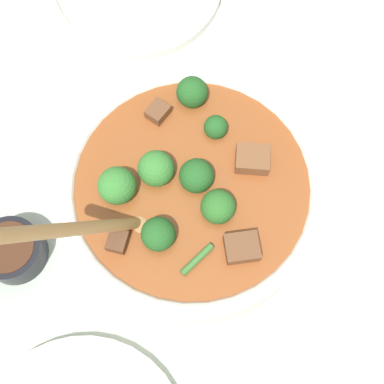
% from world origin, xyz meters
% --- Properties ---
extents(ground_plane, '(4.00, 4.00, 0.00)m').
position_xyz_m(ground_plane, '(0.00, 0.00, 0.00)').
color(ground_plane, '#ADBCAD').
extents(stew_bowl, '(0.28, 0.32, 0.25)m').
position_xyz_m(stew_bowl, '(0.00, 0.00, 0.05)').
color(stew_bowl, white).
rests_on(stew_bowl, ground_plane).
extents(condiment_bowl, '(0.07, 0.07, 0.04)m').
position_xyz_m(condiment_bowl, '(0.09, 0.19, 0.02)').
color(condiment_bowl, black).
rests_on(condiment_bowl, ground_plane).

